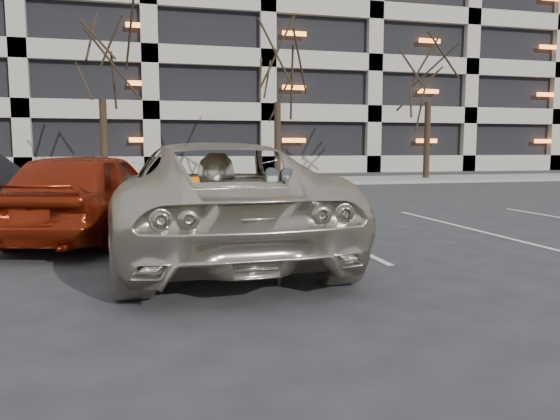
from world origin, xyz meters
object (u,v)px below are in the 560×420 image
tree_c (277,52)px  tree_d (430,54)px  parking_meter (279,198)px  suv_silver (210,200)px  tree_b (100,44)px  car_red (91,195)px

tree_c → tree_d: (7.00, 0.00, 0.23)m
parking_meter → suv_silver: 1.91m
tree_b → tree_d: bearing=0.0°
tree_d → car_red: tree_d is taller
tree_c → suv_silver: (-4.72, -15.06, -4.64)m
parking_meter → car_red: size_ratio=0.29×
parking_meter → car_red: 4.32m
parking_meter → car_red: (-2.22, 3.70, -0.23)m
tree_d → car_red: (-13.44, -13.20, -4.93)m
tree_b → car_red: 14.02m
tree_d → tree_c: bearing=180.0°
tree_d → parking_meter: tree_d is taller
suv_silver → car_red: (-1.71, 1.86, -0.05)m
tree_c → tree_d: tree_d is taller
parking_meter → suv_silver: suv_silver is taller
parking_meter → tree_d: bearing=58.2°
tree_c → suv_silver: size_ratio=1.32×
tree_b → suv_silver: (2.28, -15.06, -4.65)m
tree_d → suv_silver: size_ratio=1.38×
tree_d → parking_meter: size_ratio=6.27×
tree_c → car_red: 15.42m
car_red → tree_d: bearing=-119.0°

